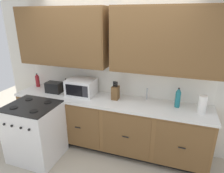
% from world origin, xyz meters
% --- Properties ---
extents(ground_plane, '(8.17, 8.17, 0.00)m').
position_xyz_m(ground_plane, '(0.00, 0.00, 0.00)').
color(ground_plane, '#B2A893').
extents(wall_unit, '(4.47, 0.40, 2.58)m').
position_xyz_m(wall_unit, '(0.00, 0.50, 1.67)').
color(wall_unit, silver).
rests_on(wall_unit, ground_plane).
extents(counter_run, '(3.30, 0.64, 0.92)m').
position_xyz_m(counter_run, '(0.00, 0.30, 0.47)').
color(counter_run, black).
rests_on(counter_run, ground_plane).
extents(stove_range, '(0.76, 0.68, 0.95)m').
position_xyz_m(stove_range, '(-1.01, -0.33, 0.47)').
color(stove_range, white).
rests_on(stove_range, ground_plane).
extents(microwave, '(0.48, 0.37, 0.28)m').
position_xyz_m(microwave, '(-0.50, 0.35, 1.06)').
color(microwave, white).
rests_on(microwave, counter_run).
extents(toaster, '(0.28, 0.18, 0.19)m').
position_xyz_m(toaster, '(-1.02, 0.29, 1.01)').
color(toaster, black).
rests_on(toaster, counter_run).
extents(knife_block, '(0.11, 0.14, 0.31)m').
position_xyz_m(knife_block, '(0.12, 0.37, 1.03)').
color(knife_block, brown).
rests_on(knife_block, counter_run).
extents(sink_faucet, '(0.02, 0.02, 0.20)m').
position_xyz_m(sink_faucet, '(0.62, 0.51, 1.02)').
color(sink_faucet, '#B2B5BA').
rests_on(sink_faucet, counter_run).
extents(paper_towel_roll, '(0.12, 0.12, 0.26)m').
position_xyz_m(paper_towel_roll, '(1.43, 0.29, 1.05)').
color(paper_towel_roll, white).
rests_on(paper_towel_roll, counter_run).
extents(bottle_amber, '(0.07, 0.07, 0.26)m').
position_xyz_m(bottle_amber, '(-0.81, 0.37, 1.04)').
color(bottle_amber, '#9E6619').
rests_on(bottle_amber, counter_run).
extents(bottle_teal, '(0.08, 0.08, 0.30)m').
position_xyz_m(bottle_teal, '(1.10, 0.39, 1.06)').
color(bottle_teal, '#1E707A').
rests_on(bottle_teal, counter_run).
extents(bottle_red, '(0.07, 0.07, 0.26)m').
position_xyz_m(bottle_red, '(-1.51, 0.46, 1.04)').
color(bottle_red, maroon).
rests_on(bottle_red, counter_run).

